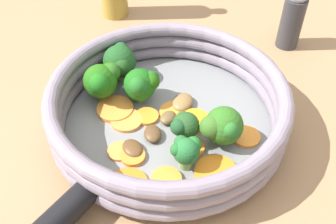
% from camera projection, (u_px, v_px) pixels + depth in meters
% --- Properties ---
extents(ground_plane, '(4.00, 4.00, 0.00)m').
position_uv_depth(ground_plane, '(168.00, 126.00, 0.49)').
color(ground_plane, '#9D7651').
extents(skillet, '(0.27, 0.27, 0.01)m').
position_uv_depth(skillet, '(168.00, 124.00, 0.49)').
color(skillet, gray).
rests_on(skillet, ground_plane).
extents(skillet_rim_wall, '(0.28, 0.28, 0.05)m').
position_uv_depth(skillet_rim_wall, '(168.00, 104.00, 0.46)').
color(skillet_rim_wall, gray).
rests_on(skillet_rim_wall, skillet).
extents(skillet_rivet_left, '(0.01, 0.01, 0.01)m').
position_uv_depth(skillet_rivet_left, '(74.00, 168.00, 0.42)').
color(skillet_rivet_left, gray).
rests_on(skillet_rivet_left, skillet).
extents(skillet_rivet_right, '(0.01, 0.01, 0.01)m').
position_uv_depth(skillet_rivet_right, '(128.00, 204.00, 0.39)').
color(skillet_rivet_right, gray).
rests_on(skillet_rivet_right, skillet).
extents(carrot_slice_0, '(0.04, 0.04, 0.01)m').
position_uv_depth(carrot_slice_0, '(195.00, 120.00, 0.48)').
color(carrot_slice_0, orange).
rests_on(carrot_slice_0, skillet).
extents(carrot_slice_1, '(0.05, 0.05, 0.00)m').
position_uv_depth(carrot_slice_1, '(127.00, 120.00, 0.48)').
color(carrot_slice_1, '#F9923F').
rests_on(carrot_slice_1, skillet).
extents(carrot_slice_2, '(0.06, 0.06, 0.01)m').
position_uv_depth(carrot_slice_2, '(115.00, 109.00, 0.49)').
color(carrot_slice_2, orange).
rests_on(carrot_slice_2, skillet).
extents(carrot_slice_3, '(0.04, 0.04, 0.01)m').
position_uv_depth(carrot_slice_3, '(166.00, 180.00, 0.42)').
color(carrot_slice_3, orange).
rests_on(carrot_slice_3, skillet).
extents(carrot_slice_4, '(0.03, 0.03, 0.00)m').
position_uv_depth(carrot_slice_4, '(120.00, 151.00, 0.45)').
color(carrot_slice_4, '#F68B3E').
rests_on(carrot_slice_4, skillet).
extents(carrot_slice_5, '(0.04, 0.04, 0.00)m').
position_uv_depth(carrot_slice_5, '(147.00, 116.00, 0.48)').
color(carrot_slice_5, orange).
rests_on(carrot_slice_5, skillet).
extents(carrot_slice_6, '(0.06, 0.06, 0.00)m').
position_uv_depth(carrot_slice_6, '(216.00, 173.00, 0.42)').
color(carrot_slice_6, orange).
rests_on(carrot_slice_6, skillet).
extents(carrot_slice_7, '(0.04, 0.04, 0.00)m').
position_uv_depth(carrot_slice_7, '(246.00, 137.00, 0.46)').
color(carrot_slice_7, orange).
rests_on(carrot_slice_7, skillet).
extents(carrot_slice_8, '(0.04, 0.04, 0.00)m').
position_uv_depth(carrot_slice_8, '(128.00, 184.00, 0.41)').
color(carrot_slice_8, orange).
rests_on(carrot_slice_8, skillet).
extents(carrot_slice_9, '(0.04, 0.04, 0.01)m').
position_uv_depth(carrot_slice_9, '(190.00, 147.00, 0.45)').
color(carrot_slice_9, orange).
rests_on(carrot_slice_9, skillet).
extents(carrot_slice_10, '(0.05, 0.05, 0.00)m').
position_uv_depth(carrot_slice_10, '(174.00, 112.00, 0.49)').
color(carrot_slice_10, orange).
rests_on(carrot_slice_10, skillet).
extents(carrot_slice_11, '(0.04, 0.04, 0.00)m').
position_uv_depth(carrot_slice_11, '(130.00, 154.00, 0.44)').
color(carrot_slice_11, orange).
rests_on(carrot_slice_11, skillet).
extents(broccoli_floret_0, '(0.04, 0.03, 0.04)m').
position_uv_depth(broccoli_floret_0, '(184.00, 126.00, 0.44)').
color(broccoli_floret_0, '#628F46').
rests_on(broccoli_floret_0, skillet).
extents(broccoli_floret_1, '(0.05, 0.04, 0.05)m').
position_uv_depth(broccoli_floret_1, '(142.00, 84.00, 0.49)').
color(broccoli_floret_1, '#62874C').
rests_on(broccoli_floret_1, skillet).
extents(broccoli_floret_2, '(0.05, 0.05, 0.05)m').
position_uv_depth(broccoli_floret_2, '(120.00, 61.00, 0.52)').
color(broccoli_floret_2, '#678C4E').
rests_on(broccoli_floret_2, skillet).
extents(broccoli_floret_3, '(0.05, 0.04, 0.05)m').
position_uv_depth(broccoli_floret_3, '(222.00, 126.00, 0.44)').
color(broccoli_floret_3, '#5D9847').
rests_on(broccoli_floret_3, skillet).
extents(broccoli_floret_4, '(0.03, 0.03, 0.04)m').
position_uv_depth(broccoli_floret_4, '(186.00, 150.00, 0.42)').
color(broccoli_floret_4, '#7AA657').
rests_on(broccoli_floret_4, skillet).
extents(broccoli_floret_5, '(0.05, 0.04, 0.05)m').
position_uv_depth(broccoli_floret_5, '(103.00, 80.00, 0.49)').
color(broccoli_floret_5, '#85AD66').
rests_on(broccoli_floret_5, skillet).
extents(mushroom_piece_0, '(0.03, 0.03, 0.01)m').
position_uv_depth(mushroom_piece_0, '(133.00, 148.00, 0.44)').
color(mushroom_piece_0, brown).
rests_on(mushroom_piece_0, skillet).
extents(mushroom_piece_1, '(0.04, 0.03, 0.01)m').
position_uv_depth(mushroom_piece_1, '(184.00, 103.00, 0.50)').
color(mushroom_piece_1, olive).
rests_on(mushroom_piece_1, skillet).
extents(mushroom_piece_2, '(0.03, 0.03, 0.01)m').
position_uv_depth(mushroom_piece_2, '(156.00, 135.00, 0.46)').
color(mushroom_piece_2, brown).
rests_on(mushroom_piece_2, skillet).
extents(mushroom_piece_3, '(0.02, 0.02, 0.01)m').
position_uv_depth(mushroom_piece_3, '(171.00, 119.00, 0.48)').
color(mushroom_piece_3, brown).
rests_on(mushroom_piece_3, skillet).
extents(salt_shaker, '(0.03, 0.03, 0.10)m').
position_uv_depth(salt_shaker, '(293.00, 16.00, 0.58)').
color(salt_shaker, '#333338').
rests_on(salt_shaker, ground_plane).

